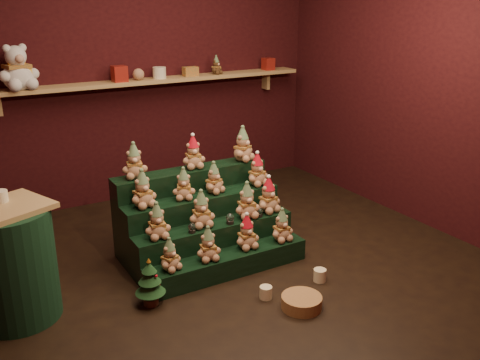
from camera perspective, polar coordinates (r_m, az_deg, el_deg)
ground at (r=4.60m, az=0.03°, el=-8.79°), size 4.00×4.00×0.00m
back_wall at (r=5.98m, az=-10.19°, el=11.54°), size 4.00×0.10×2.80m
front_wall at (r=2.64m, az=23.24°, el=0.99°), size 4.00×0.10×2.80m
right_wall at (r=5.46m, az=19.23°, el=10.11°), size 0.10×4.00×2.80m
back_shelf at (r=5.83m, az=-9.50°, el=10.34°), size 3.60×0.26×0.24m
riser_tier_front at (r=4.39m, az=-1.32°, el=-8.94°), size 1.40×0.22×0.18m
riser_tier_midfront at (r=4.52m, az=-2.69°, el=-6.80°), size 1.40×0.22×0.36m
riser_tier_midback at (r=4.66m, az=-3.98°, el=-4.78°), size 1.40×0.22×0.54m
riser_tier_back at (r=4.81m, az=-5.18°, el=-2.88°), size 1.40×0.22×0.72m
teddy_0 at (r=4.09m, az=-7.52°, el=-7.88°), size 0.23×0.22×0.26m
teddy_1 at (r=4.21m, az=-3.42°, el=-6.81°), size 0.22×0.20×0.27m
teddy_2 at (r=4.39m, az=0.73°, el=-5.55°), size 0.21×0.18×0.29m
teddy_3 at (r=4.53m, az=4.48°, el=-4.81°), size 0.20×0.18×0.28m
teddy_4 at (r=4.19m, az=-8.84°, el=-4.33°), size 0.22×0.20×0.29m
teddy_5 at (r=4.35m, az=-4.15°, el=-3.09°), size 0.24×0.22×0.30m
teddy_6 at (r=4.51m, az=0.74°, el=-2.20°), size 0.24×0.22×0.31m
teddy_7 at (r=4.64m, az=3.05°, el=-1.61°), size 0.25×0.23×0.31m
teddy_8 at (r=4.33m, az=-10.36°, el=-0.95°), size 0.25×0.23×0.30m
teddy_9 at (r=4.45m, az=-6.03°, el=-0.42°), size 0.24×0.23×0.27m
teddy_10 at (r=4.58m, az=-2.81°, el=0.23°), size 0.25×0.24×0.27m
teddy_11 at (r=4.76m, az=1.84°, el=1.12°), size 0.23×0.22×0.29m
teddy_12 at (r=4.48m, az=-11.22°, el=2.02°), size 0.25×0.23×0.29m
teddy_13 at (r=4.67m, az=-5.02°, el=2.97°), size 0.23×0.21×0.29m
teddy_14 at (r=4.86m, az=0.28°, el=3.85°), size 0.29×0.28×0.31m
snow_globe_a at (r=4.28m, az=-5.15°, el=-5.10°), size 0.06×0.06×0.08m
snow_globe_b at (r=4.43m, az=-1.06°, el=-4.14°), size 0.07×0.07×0.09m
snow_globe_c at (r=4.57m, az=2.09°, el=-3.49°), size 0.06×0.06×0.08m
side_table at (r=4.02m, az=-23.12°, el=-8.21°), size 0.68×0.63×0.84m
table_ornament at (r=3.93m, az=-24.19°, el=-1.59°), size 0.10×0.10×0.08m
mini_christmas_tree at (r=4.00m, az=-9.58°, el=-10.68°), size 0.22×0.22×0.38m
mug_left at (r=4.09m, az=2.78°, el=-11.89°), size 0.10×0.10×0.10m
mug_right at (r=4.35m, az=8.50°, el=-10.01°), size 0.10×0.10×0.10m
wicker_basket at (r=4.00m, az=6.58°, el=-12.81°), size 0.39×0.39×0.09m
white_bear at (r=5.43m, az=-22.77°, el=11.60°), size 0.44×0.41×0.52m
brown_bear at (r=6.10m, az=-2.55°, el=12.14°), size 0.18×0.18×0.20m
gift_tin_red_a at (r=5.68m, az=-12.74°, el=11.00°), size 0.14×0.14×0.16m
gift_tin_cream at (r=5.83m, az=-8.59°, el=11.24°), size 0.14×0.14×0.12m
gift_tin_red_b at (r=6.47m, az=3.03°, el=12.26°), size 0.12×0.12×0.14m
shelf_plush_ball at (r=5.75m, az=-10.78°, el=11.01°), size 0.12×0.12×0.12m
scarf_gift_box at (r=5.97m, az=-5.31°, el=11.46°), size 0.16×0.10×0.10m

